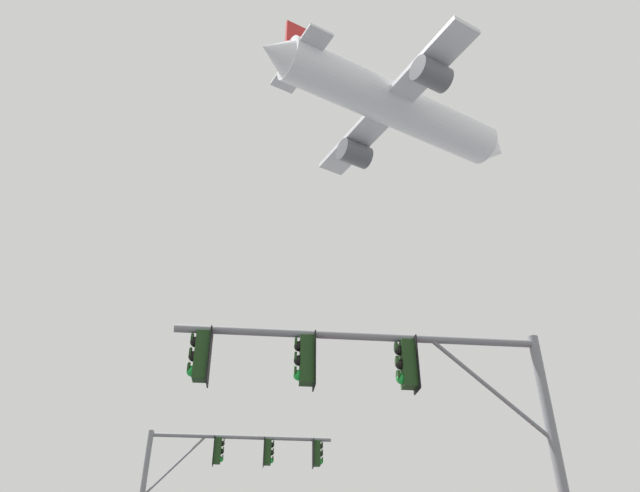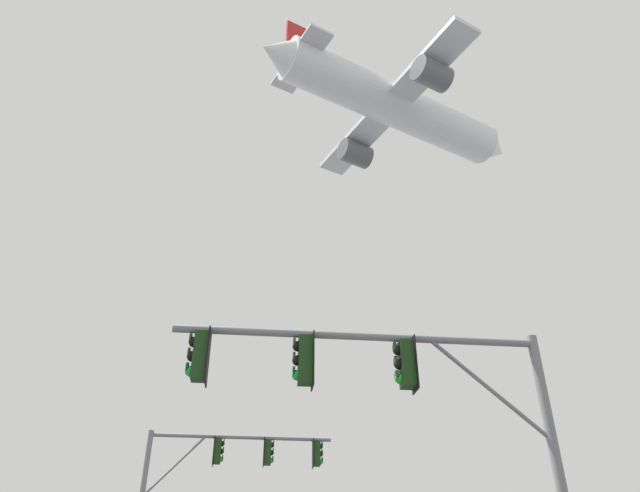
# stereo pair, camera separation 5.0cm
# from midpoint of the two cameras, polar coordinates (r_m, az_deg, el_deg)

# --- Properties ---
(signal_pole_near) EXTENTS (7.10, 0.88, 5.74)m
(signal_pole_near) POSITION_cam_midpoint_polar(r_m,az_deg,el_deg) (11.15, 7.46, -14.09)
(signal_pole_near) COLOR slate
(signal_pole_near) RESTS_ON ground
(signal_pole_far) EXTENTS (6.84, 0.94, 6.59)m
(signal_pole_far) POSITION_cam_midpoint_polar(r_m,az_deg,el_deg) (23.13, -9.77, -21.09)
(signal_pole_far) COLOR slate
(signal_pole_far) RESTS_ON ground
(airplane) EXTENTS (27.73, 21.41, 8.09)m
(airplane) POSITION_cam_midpoint_polar(r_m,az_deg,el_deg) (60.73, 7.34, 13.41)
(airplane) COLOR white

